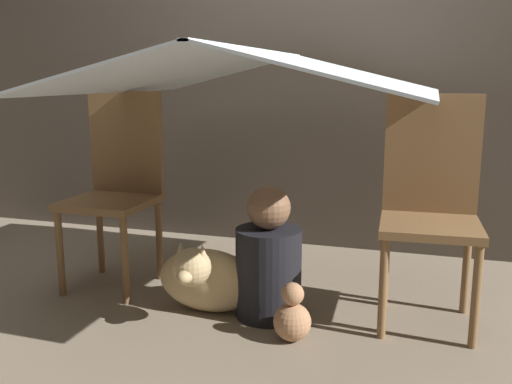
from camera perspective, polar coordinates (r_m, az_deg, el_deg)
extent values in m
plane|color=gray|center=(2.78, -0.33, -11.52)|extent=(8.80, 8.80, 0.00)
cube|color=#4C4238|center=(3.66, 5.20, 14.02)|extent=(7.00, 0.05, 2.50)
cylinder|color=brown|center=(3.02, -19.00, -5.87)|extent=(0.04, 0.04, 0.44)
cylinder|color=brown|center=(2.83, -12.97, -6.71)|extent=(0.04, 0.04, 0.44)
cylinder|color=brown|center=(3.31, -15.32, -4.15)|extent=(0.04, 0.04, 0.44)
cylinder|color=brown|center=(3.13, -9.65, -4.78)|extent=(0.04, 0.04, 0.44)
cube|color=brown|center=(3.01, -14.46, -1.02)|extent=(0.42, 0.42, 0.04)
cube|color=brown|center=(3.13, -12.86, 4.87)|extent=(0.42, 0.03, 0.54)
cylinder|color=brown|center=(2.46, 12.59, -9.45)|extent=(0.04, 0.04, 0.44)
cylinder|color=brown|center=(2.48, 21.12, -9.78)|extent=(0.04, 0.04, 0.44)
cylinder|color=brown|center=(2.81, 12.83, -6.83)|extent=(0.04, 0.04, 0.44)
cylinder|color=brown|center=(2.83, 20.28, -7.15)|extent=(0.04, 0.04, 0.44)
cube|color=brown|center=(2.57, 17.01, -3.28)|extent=(0.44, 0.44, 0.04)
cube|color=brown|center=(2.71, 17.19, 3.66)|extent=(0.42, 0.05, 0.54)
cube|color=silver|center=(2.75, -8.01, 11.79)|extent=(0.79, 1.56, 0.20)
cube|color=silver|center=(2.52, 8.75, 11.81)|extent=(0.79, 1.56, 0.20)
cube|color=silver|center=(2.61, 0.00, 14.01)|extent=(0.04, 1.56, 0.01)
cylinder|color=black|center=(2.63, 1.26, -8.07)|extent=(0.30, 0.30, 0.41)
sphere|color=brown|center=(2.54, 1.29, -1.58)|extent=(0.20, 0.20, 0.20)
ellipsoid|color=tan|center=(2.70, -4.81, -8.80)|extent=(0.49, 0.19, 0.30)
sphere|color=tan|center=(2.50, -6.43, -7.49)|extent=(0.17, 0.17, 0.17)
ellipsoid|color=tan|center=(2.44, -7.15, -8.41)|extent=(0.07, 0.09, 0.06)
cone|color=tan|center=(2.50, -7.54, -5.88)|extent=(0.06, 0.06, 0.08)
cone|color=tan|center=(2.46, -5.37, -6.12)|extent=(0.06, 0.06, 0.08)
sphere|color=tan|center=(2.44, 3.65, -12.85)|extent=(0.16, 0.16, 0.16)
sphere|color=tan|center=(2.40, 3.68, -10.15)|extent=(0.10, 0.10, 0.10)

